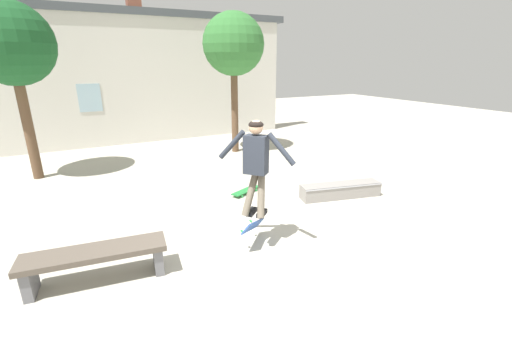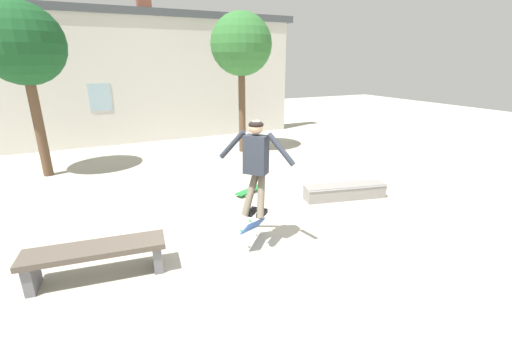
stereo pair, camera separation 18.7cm
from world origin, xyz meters
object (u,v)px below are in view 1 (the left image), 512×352
(tree_right, at_px, (233,45))
(tree_left, at_px, (11,45))
(skater, at_px, (256,160))
(skateboard_flipping, at_px, (253,226))
(skate_ledge, at_px, (340,190))
(skateboard_resting, at_px, (246,190))
(park_bench, at_px, (96,258))

(tree_right, bearing_deg, tree_left, -178.83)
(skater, relative_size, skateboard_flipping, 2.25)
(skate_ledge, bearing_deg, tree_left, 155.48)
(skate_ledge, xyz_separation_m, skateboard_resting, (-1.74, 1.16, -0.09))
(skateboard_flipping, bearing_deg, skater, -111.62)
(tree_right, distance_m, tree_left, 5.60)
(skate_ledge, height_order, skater, skater)
(park_bench, bearing_deg, skateboard_flipping, 4.35)
(skate_ledge, bearing_deg, skater, -146.07)
(skater, height_order, skateboard_flipping, skater)
(tree_left, relative_size, park_bench, 2.23)
(tree_left, xyz_separation_m, skateboard_resting, (4.23, -3.46, -3.12))
(tree_right, relative_size, skateboard_flipping, 6.37)
(park_bench, xyz_separation_m, skater, (2.34, -0.17, 1.09))
(tree_right, xyz_separation_m, skateboard_flipping, (-2.27, -5.67, -2.95))
(skate_ledge, height_order, skateboard_resting, skate_ledge)
(skateboard_resting, bearing_deg, tree_left, -63.23)
(skater, xyz_separation_m, skateboard_resting, (0.88, 2.15, -1.38))
(skate_ledge, relative_size, skater, 1.21)
(tree_right, height_order, park_bench, tree_right)
(tree_left, distance_m, skate_ledge, 8.13)
(tree_right, bearing_deg, skate_ledge, -85.63)
(tree_left, relative_size, skater, 2.77)
(skater, bearing_deg, skate_ledge, -21.11)
(tree_right, bearing_deg, skater, -111.48)
(tree_left, xyz_separation_m, skateboard_flipping, (3.33, -5.55, -2.84))
(tree_left, distance_m, skateboard_resting, 6.29)
(tree_left, height_order, park_bench, tree_left)
(park_bench, bearing_deg, skate_ledge, 16.49)
(tree_left, height_order, skateboard_flipping, tree_left)
(tree_right, xyz_separation_m, tree_left, (-5.60, -0.11, -0.10))
(park_bench, distance_m, skater, 2.58)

